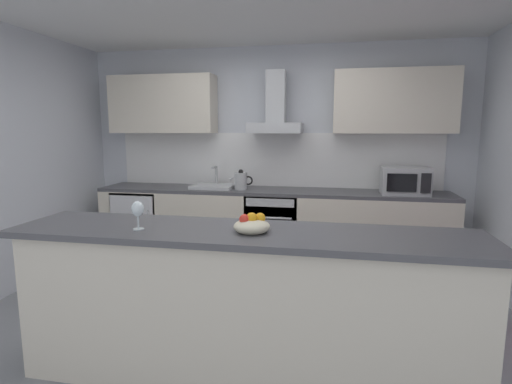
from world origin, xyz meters
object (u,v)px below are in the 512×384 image
at_px(oven, 273,227).
at_px(fruit_bowl, 252,225).
at_px(refrigerator, 143,223).
at_px(range_hood, 276,114).
at_px(wine_glass, 138,210).
at_px(sink, 214,186).
at_px(microwave, 405,181).
at_px(kettle, 241,181).

xyz_separation_m(oven, fruit_bowl, (0.22, -2.32, 0.58)).
bearing_deg(refrigerator, oven, 0.09).
distance_m(range_hood, wine_glass, 2.65).
bearing_deg(oven, fruit_bowl, -84.64).
relative_size(sink, wine_glass, 2.81).
relative_size(oven, fruit_bowl, 3.64).
height_order(microwave, sink, microwave).
distance_m(range_hood, fruit_bowl, 2.57).
height_order(oven, kettle, kettle).
height_order(sink, kettle, sink).
bearing_deg(sink, fruit_bowl, -67.70).
xyz_separation_m(microwave, fruit_bowl, (-1.23, -2.29, -0.01)).
bearing_deg(sink, kettle, -7.25).
bearing_deg(refrigerator, wine_glass, -63.47).
relative_size(kettle, wine_glass, 1.62).
bearing_deg(sink, wine_glass, -83.91).
relative_size(refrigerator, kettle, 2.94).
bearing_deg(refrigerator, kettle, -1.38).
distance_m(microwave, range_hood, 1.64).
bearing_deg(wine_glass, fruit_bowl, 5.91).
bearing_deg(oven, sink, 179.15).
xyz_separation_m(kettle, wine_glass, (-0.10, -2.36, 0.11)).
distance_m(oven, fruit_bowl, 2.40).
distance_m(refrigerator, wine_glass, 2.76).
bearing_deg(kettle, microwave, 0.18).
distance_m(oven, range_hood, 1.33).
distance_m(wine_glass, fruit_bowl, 0.71).
bearing_deg(sink, refrigerator, -179.16).
bearing_deg(oven, kettle, -175.02).
relative_size(kettle, range_hood, 0.40).
height_order(oven, fruit_bowl, fruit_bowl).
xyz_separation_m(range_hood, fruit_bowl, (0.22, -2.45, -0.75)).
height_order(sink, wine_glass, wine_glass).
bearing_deg(fruit_bowl, kettle, 104.81).
bearing_deg(range_hood, kettle, -157.12).
xyz_separation_m(sink, kettle, (0.35, -0.04, 0.08)).
height_order(oven, range_hood, range_hood).
height_order(refrigerator, microwave, microwave).
distance_m(kettle, range_hood, 0.89).
bearing_deg(microwave, oven, 178.90).
relative_size(range_hood, wine_glass, 4.05).
bearing_deg(oven, wine_glass, -101.40).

